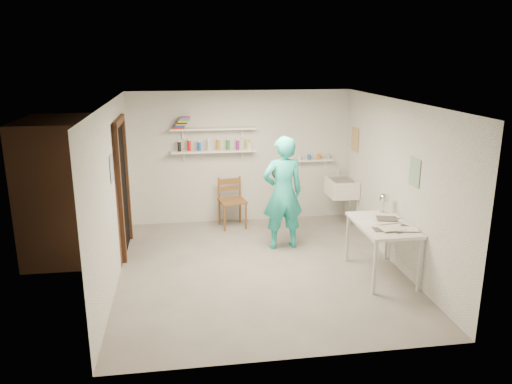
{
  "coord_description": "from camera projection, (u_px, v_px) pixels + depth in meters",
  "views": [
    {
      "loc": [
        -1.06,
        -6.61,
        3.02
      ],
      "look_at": [
        0.0,
        0.4,
        1.05
      ],
      "focal_mm": 35.0,
      "sensor_mm": 36.0,
      "label": 1
    }
  ],
  "objects": [
    {
      "name": "wall_right",
      "position": [
        397.0,
        184.0,
        7.22
      ],
      "size": [
        0.02,
        4.5,
        2.4
      ],
      "primitive_type": "cube",
      "color": "silver",
      "rests_on": "ground"
    },
    {
      "name": "book_stack",
      "position": [
        182.0,
        123.0,
        8.64
      ],
      "size": [
        0.3,
        0.14,
        0.2
      ],
      "color": "red",
      "rests_on": "shelf_upper"
    },
    {
      "name": "man",
      "position": [
        283.0,
        193.0,
        7.84
      ],
      "size": [
        0.7,
        0.5,
        1.81
      ],
      "primitive_type": "imported",
      "rotation": [
        0.0,
        0.0,
        3.25
      ],
      "color": "#25BDB0",
      "rests_on": "ground"
    },
    {
      "name": "papers",
      "position": [
        383.0,
        222.0,
        6.84
      ],
      "size": [
        0.3,
        0.22,
        0.03
      ],
      "color": "silver",
      "rests_on": "work_table"
    },
    {
      "name": "door_lintel",
      "position": [
        119.0,
        121.0,
        7.42
      ],
      "size": [
        0.06,
        1.05,
        0.1
      ],
      "primitive_type": "cube",
      "color": "brown",
      "rests_on": "wall_left"
    },
    {
      "name": "floor",
      "position": [
        260.0,
        269.0,
        7.26
      ],
      "size": [
        4.0,
        4.5,
        0.02
      ],
      "primitive_type": "cube",
      "color": "slate",
      "rests_on": "ground"
    },
    {
      "name": "poster_right_b",
      "position": [
        415.0,
        172.0,
        6.62
      ],
      "size": [
        0.01,
        0.3,
        0.38
      ],
      "primitive_type": "cube",
      "color": "#3F724C",
      "rests_on": "wall_right"
    },
    {
      "name": "doorway_recess",
      "position": [
        123.0,
        189.0,
        7.7
      ],
      "size": [
        0.02,
        0.9,
        2.0
      ],
      "primitive_type": "cube",
      "color": "black",
      "rests_on": "wall_left"
    },
    {
      "name": "spray_cans",
      "position": [
        214.0,
        146.0,
        8.83
      ],
      "size": [
        1.29,
        0.06,
        0.17
      ],
      "color": "black",
      "rests_on": "shelf_lower"
    },
    {
      "name": "desk_lamp",
      "position": [
        384.0,
        198.0,
        7.25
      ],
      "size": [
        0.14,
        0.14,
        0.14
      ],
      "primitive_type": "sphere",
      "color": "silver",
      "rests_on": "work_table"
    },
    {
      "name": "door_jamb_near",
      "position": [
        120.0,
        198.0,
        7.23
      ],
      "size": [
        0.06,
        0.1,
        2.0
      ],
      "primitive_type": "cube",
      "color": "brown",
      "rests_on": "ground"
    },
    {
      "name": "shelf_upper",
      "position": [
        213.0,
        129.0,
        8.75
      ],
      "size": [
        1.5,
        0.22,
        0.03
      ],
      "primitive_type": "cube",
      "color": "white",
      "rests_on": "wall_back"
    },
    {
      "name": "corridor_box",
      "position": [
        74.0,
        188.0,
        7.59
      ],
      "size": [
        1.4,
        1.5,
        2.1
      ],
      "primitive_type": "cube",
      "color": "brown",
      "rests_on": "ground"
    },
    {
      "name": "door_jamb_far",
      "position": [
        127.0,
        181.0,
        8.18
      ],
      "size": [
        0.06,
        0.1,
        2.0
      ],
      "primitive_type": "cube",
      "color": "brown",
      "rests_on": "ground"
    },
    {
      "name": "ledge_shelf",
      "position": [
        314.0,
        160.0,
        9.22
      ],
      "size": [
        0.7,
        0.14,
        0.03
      ],
      "primitive_type": "cube",
      "color": "white",
      "rests_on": "wall_back"
    },
    {
      "name": "shelf_lower",
      "position": [
        214.0,
        151.0,
        8.85
      ],
      "size": [
        1.5,
        0.22,
        0.03
      ],
      "primitive_type": "cube",
      "color": "white",
      "rests_on": "wall_back"
    },
    {
      "name": "wooden_chair",
      "position": [
        232.0,
        201.0,
        8.89
      ],
      "size": [
        0.52,
        0.5,
        0.97
      ],
      "primitive_type": "cube",
      "rotation": [
        0.0,
        0.0,
        0.17
      ],
      "color": "brown",
      "rests_on": "ground"
    },
    {
      "name": "ledge_pots",
      "position": [
        314.0,
        157.0,
        9.2
      ],
      "size": [
        0.48,
        0.07,
        0.09
      ],
      "color": "silver",
      "rests_on": "ledge_shelf"
    },
    {
      "name": "poster_right_a",
      "position": [
        355.0,
        140.0,
        8.84
      ],
      "size": [
        0.01,
        0.34,
        0.42
      ],
      "primitive_type": "cube",
      "color": "#995933",
      "rests_on": "wall_right"
    },
    {
      "name": "wall_left",
      "position": [
        112.0,
        195.0,
        6.65
      ],
      "size": [
        0.02,
        4.5,
        2.4
      ],
      "primitive_type": "cube",
      "color": "silver",
      "rests_on": "ground"
    },
    {
      "name": "wall_clock",
      "position": [
        282.0,
        171.0,
        7.97
      ],
      "size": [
        0.33,
        0.07,
        0.33
      ],
      "primitive_type": "cylinder",
      "rotation": [
        1.57,
        0.0,
        0.11
      ],
      "color": "beige",
      "rests_on": "man"
    },
    {
      "name": "belfast_sink",
      "position": [
        342.0,
        188.0,
        8.94
      ],
      "size": [
        0.48,
        0.6,
        0.3
      ],
      "primitive_type": "cube",
      "color": "white",
      "rests_on": "wall_right"
    },
    {
      "name": "work_table",
      "position": [
        381.0,
        250.0,
        6.95
      ],
      "size": [
        0.69,
        1.16,
        0.77
      ],
      "primitive_type": "cube",
      "color": "silver",
      "rests_on": "ground"
    },
    {
      "name": "wall_back",
      "position": [
        241.0,
        157.0,
        9.09
      ],
      "size": [
        4.0,
        0.02,
        2.4
      ],
      "primitive_type": "cube",
      "color": "silver",
      "rests_on": "ground"
    },
    {
      "name": "poster_left",
      "position": [
        112.0,
        169.0,
        6.6
      ],
      "size": [
        0.01,
        0.28,
        0.36
      ],
      "primitive_type": "cube",
      "color": "#334C7F",
      "rests_on": "wall_left"
    },
    {
      "name": "ceiling",
      "position": [
        260.0,
        101.0,
        6.61
      ],
      "size": [
        4.0,
        4.5,
        0.02
      ],
      "primitive_type": "cube",
      "color": "silver",
      "rests_on": "wall_back"
    },
    {
      "name": "wall_front",
      "position": [
        297.0,
        250.0,
        4.78
      ],
      "size": [
        4.0,
        0.02,
        2.4
      ],
      "primitive_type": "cube",
      "color": "silver",
      "rests_on": "ground"
    }
  ]
}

